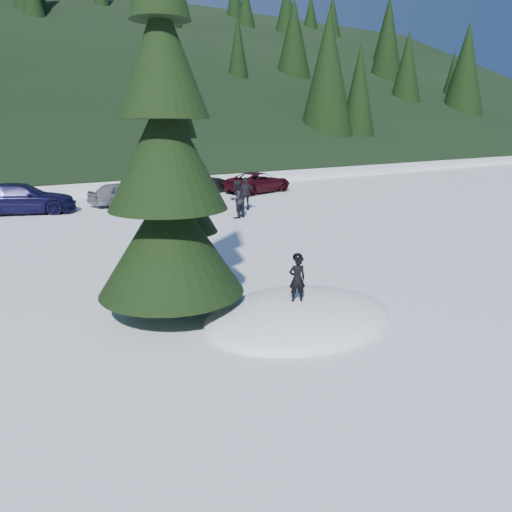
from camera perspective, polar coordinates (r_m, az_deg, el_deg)
ground at (r=11.17m, az=4.98°, el=-7.17°), size 200.00×200.00×0.00m
snow_mound at (r=11.17m, az=4.98°, el=-7.17°), size 4.48×3.52×0.96m
spruce_tall at (r=10.76m, az=-10.17°, el=10.04°), size 3.20×3.20×8.60m
spruce_short at (r=12.59m, az=-8.41°, el=5.20°), size 2.20×2.20×5.37m
child_skier at (r=10.70m, az=4.72°, el=-2.62°), size 0.43×0.37×0.99m
adult_0 at (r=22.83m, az=-2.22°, el=6.49°), size 1.01×0.91×1.72m
adult_1 at (r=24.94m, az=-1.18°, el=7.12°), size 1.04×0.79×1.64m
adult_2 at (r=26.25m, az=-8.52°, el=7.55°), size 1.30×1.33×1.83m
car_3 at (r=26.52m, az=-25.29°, el=5.96°), size 5.38×3.61×1.45m
car_4 at (r=27.58m, az=-14.99°, el=6.94°), size 3.85×2.18×1.24m
car_5 at (r=31.74m, az=-6.49°, el=8.34°), size 3.99×2.21×1.25m
car_6 at (r=31.63m, az=0.28°, el=8.43°), size 4.92×3.05×1.27m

